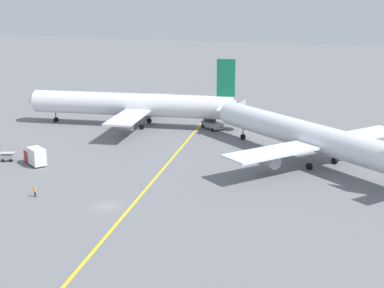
{
  "coord_description": "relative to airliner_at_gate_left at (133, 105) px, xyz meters",
  "views": [
    {
      "loc": [
        40.41,
        -74.57,
        32.5
      ],
      "look_at": [
        5.01,
        25.96,
        4.0
      ],
      "focal_mm": 53.3,
      "sensor_mm": 36.0,
      "label": 1
    }
  ],
  "objects": [
    {
      "name": "gse_catering_truck_tall",
      "position": [
        -3.77,
        -36.7,
        -3.61
      ],
      "size": [
        6.18,
        5.27,
        3.5
      ],
      "color": "red",
      "rests_on": "ground"
    },
    {
      "name": "pushback_tug",
      "position": [
        19.6,
        3.36,
        -4.13
      ],
      "size": [
        8.12,
        7.03,
        2.92
      ],
      "color": "gray",
      "rests_on": "ground"
    },
    {
      "name": "airliner_being_pushed",
      "position": [
        46.45,
        -17.57,
        -0.15
      ],
      "size": [
        49.32,
        41.0,
        15.36
      ],
      "color": "white",
      "rests_on": "ground"
    },
    {
      "name": "taxiway_stripe",
      "position": [
        22.13,
        -41.93,
        -5.36
      ],
      "size": [
        16.77,
        118.96,
        0.01
      ],
      "primitive_type": "cube",
      "rotation": [
        0.0,
        0.0,
        0.14
      ],
      "color": "yellow",
      "rests_on": "ground"
    },
    {
      "name": "gse_baggage_cart_trailing",
      "position": [
        -10.55,
        -36.32,
        -4.51
      ],
      "size": [
        3.12,
        2.46,
        1.71
      ],
      "color": "gray",
      "rests_on": "ground"
    },
    {
      "name": "airliner_at_gate_left",
      "position": [
        0.0,
        0.0,
        0.0
      ],
      "size": [
        56.42,
        39.96,
        17.21
      ],
      "color": "silver",
      "rests_on": "ground"
    },
    {
      "name": "ground_crew_ramp_agent_by_cones",
      "position": [
        6.6,
        -52.07,
        -4.47
      ],
      "size": [
        0.36,
        0.48,
        1.72
      ],
      "color": "black",
      "rests_on": "ground"
    },
    {
      "name": "ground_plane",
      "position": [
        19.67,
        -51.93,
        -5.37
      ],
      "size": [
        600.0,
        600.0,
        0.0
      ],
      "primitive_type": "plane",
      "color": "slate"
    }
  ]
}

